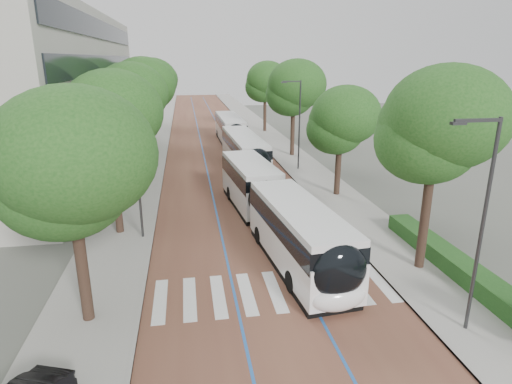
% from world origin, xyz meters
% --- Properties ---
extents(ground, '(160.00, 160.00, 0.00)m').
position_xyz_m(ground, '(0.00, 0.00, 0.00)').
color(ground, '#51544C').
rests_on(ground, ground).
extents(road, '(11.00, 140.00, 0.02)m').
position_xyz_m(road, '(0.00, 40.00, 0.01)').
color(road, brown).
rests_on(road, ground).
extents(sidewalk_left, '(4.00, 140.00, 0.12)m').
position_xyz_m(sidewalk_left, '(-7.50, 40.00, 0.06)').
color(sidewalk_left, '#97958F').
rests_on(sidewalk_left, ground).
extents(sidewalk_right, '(4.00, 140.00, 0.12)m').
position_xyz_m(sidewalk_right, '(7.50, 40.00, 0.06)').
color(sidewalk_right, '#97958F').
rests_on(sidewalk_right, ground).
extents(kerb_left, '(0.20, 140.00, 0.14)m').
position_xyz_m(kerb_left, '(-5.60, 40.00, 0.06)').
color(kerb_left, gray).
rests_on(kerb_left, ground).
extents(kerb_right, '(0.20, 140.00, 0.14)m').
position_xyz_m(kerb_right, '(5.60, 40.00, 0.06)').
color(kerb_right, gray).
rests_on(kerb_right, ground).
extents(zebra_crossing, '(10.55, 3.60, 0.01)m').
position_xyz_m(zebra_crossing, '(0.20, 1.00, 0.03)').
color(zebra_crossing, silver).
rests_on(zebra_crossing, ground).
extents(lane_line_left, '(0.12, 126.00, 0.01)m').
position_xyz_m(lane_line_left, '(-1.60, 40.00, 0.02)').
color(lane_line_left, '#2158A8').
rests_on(lane_line_left, road).
extents(lane_line_right, '(0.12, 126.00, 0.01)m').
position_xyz_m(lane_line_right, '(1.60, 40.00, 0.02)').
color(lane_line_right, '#2158A8').
rests_on(lane_line_right, road).
extents(office_building, '(18.11, 40.00, 14.00)m').
position_xyz_m(office_building, '(-19.47, 28.00, 7.00)').
color(office_building, '#A7A59B').
rests_on(office_building, ground).
extents(hedge, '(1.20, 14.00, 0.80)m').
position_xyz_m(hedge, '(9.10, 0.00, 0.52)').
color(hedge, '#164016').
rests_on(hedge, sidewalk_right).
extents(streetlight_near, '(1.82, 0.20, 8.00)m').
position_xyz_m(streetlight_near, '(6.62, -3.00, 4.82)').
color(streetlight_near, '#313134').
rests_on(streetlight_near, sidewalk_right).
extents(streetlight_far, '(1.82, 0.20, 8.00)m').
position_xyz_m(streetlight_far, '(6.62, 22.00, 4.82)').
color(streetlight_far, '#313134').
rests_on(streetlight_far, sidewalk_right).
extents(lamp_post_left, '(0.14, 0.14, 8.00)m').
position_xyz_m(lamp_post_left, '(-6.10, 8.00, 4.12)').
color(lamp_post_left, '#313134').
rests_on(lamp_post_left, sidewalk_left).
extents(trees_left, '(6.30, 60.87, 9.56)m').
position_xyz_m(trees_left, '(-7.50, 27.28, 6.59)').
color(trees_left, black).
rests_on(trees_left, ground).
extents(trees_right, '(5.97, 47.61, 9.37)m').
position_xyz_m(trees_right, '(7.70, 23.68, 6.52)').
color(trees_right, black).
rests_on(trees_right, ground).
extents(lead_bus, '(4.29, 18.55, 3.20)m').
position_xyz_m(lead_bus, '(1.46, 7.05, 1.63)').
color(lead_bus, black).
rests_on(lead_bus, ground).
extents(bus_queued_0, '(3.05, 12.49, 3.20)m').
position_xyz_m(bus_queued_0, '(1.91, 22.72, 1.62)').
color(bus_queued_0, white).
rests_on(bus_queued_0, ground).
extents(bus_queued_1, '(2.75, 12.44, 3.20)m').
position_xyz_m(bus_queued_1, '(2.01, 36.24, 1.62)').
color(bus_queued_1, white).
rests_on(bus_queued_1, ground).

